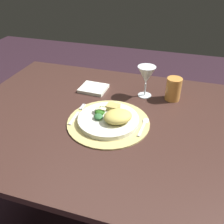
{
  "coord_description": "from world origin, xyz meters",
  "views": [
    {
      "loc": [
        0.17,
        -0.8,
        1.32
      ],
      "look_at": [
        -0.07,
        0.01,
        0.76
      ],
      "focal_mm": 39.19,
      "sensor_mm": 36.0,
      "label": 1
    }
  ],
  "objects_px": {
    "wine_glass": "(146,76)",
    "napkin": "(94,88)",
    "dinner_plate": "(108,120)",
    "amber_tumbler": "(173,89)",
    "fork": "(77,115)",
    "dining_table": "(127,148)",
    "spoon": "(144,124)"
  },
  "relations": [
    {
      "from": "dinner_plate",
      "to": "fork",
      "type": "relative_size",
      "value": 1.53
    },
    {
      "from": "napkin",
      "to": "wine_glass",
      "type": "relative_size",
      "value": 0.86
    },
    {
      "from": "dining_table",
      "to": "napkin",
      "type": "relative_size",
      "value": 11.28
    },
    {
      "from": "amber_tumbler",
      "to": "dining_table",
      "type": "bearing_deg",
      "value": -124.11
    },
    {
      "from": "fork",
      "to": "amber_tumbler",
      "type": "height_order",
      "value": "amber_tumbler"
    },
    {
      "from": "dinner_plate",
      "to": "amber_tumbler",
      "type": "distance_m",
      "value": 0.35
    },
    {
      "from": "dining_table",
      "to": "napkin",
      "type": "distance_m",
      "value": 0.35
    },
    {
      "from": "dining_table",
      "to": "dinner_plate",
      "type": "bearing_deg",
      "value": -152.78
    },
    {
      "from": "dinner_plate",
      "to": "napkin",
      "type": "xyz_separation_m",
      "value": [
        -0.16,
        0.24,
        -0.01
      ]
    },
    {
      "from": "dining_table",
      "to": "napkin",
      "type": "xyz_separation_m",
      "value": [
        -0.23,
        0.21,
        0.16
      ]
    },
    {
      "from": "napkin",
      "to": "spoon",
      "type": "bearing_deg",
      "value": -36.63
    },
    {
      "from": "fork",
      "to": "napkin",
      "type": "xyz_separation_m",
      "value": [
        -0.01,
        0.24,
        -0.0
      ]
    },
    {
      "from": "napkin",
      "to": "amber_tumbler",
      "type": "height_order",
      "value": "amber_tumbler"
    },
    {
      "from": "dinner_plate",
      "to": "napkin",
      "type": "distance_m",
      "value": 0.29
    },
    {
      "from": "spoon",
      "to": "amber_tumbler",
      "type": "bearing_deg",
      "value": 70.49
    },
    {
      "from": "spoon",
      "to": "amber_tumbler",
      "type": "distance_m",
      "value": 0.26
    },
    {
      "from": "dinner_plate",
      "to": "napkin",
      "type": "bearing_deg",
      "value": 122.41
    },
    {
      "from": "dining_table",
      "to": "spoon",
      "type": "height_order",
      "value": "spoon"
    },
    {
      "from": "fork",
      "to": "wine_glass",
      "type": "bearing_deg",
      "value": 47.07
    },
    {
      "from": "dinner_plate",
      "to": "spoon",
      "type": "xyz_separation_m",
      "value": [
        0.14,
        0.02,
        -0.01
      ]
    },
    {
      "from": "dinner_plate",
      "to": "wine_glass",
      "type": "distance_m",
      "value": 0.29
    },
    {
      "from": "fork",
      "to": "dining_table",
      "type": "bearing_deg",
      "value": 9.2
    },
    {
      "from": "wine_glass",
      "to": "dinner_plate",
      "type": "bearing_deg",
      "value": -110.86
    },
    {
      "from": "dining_table",
      "to": "wine_glass",
      "type": "xyz_separation_m",
      "value": [
        0.03,
        0.22,
        0.26
      ]
    },
    {
      "from": "dinner_plate",
      "to": "spoon",
      "type": "height_order",
      "value": "dinner_plate"
    },
    {
      "from": "napkin",
      "to": "wine_glass",
      "type": "xyz_separation_m",
      "value": [
        0.25,
        0.02,
        0.1
      ]
    },
    {
      "from": "wine_glass",
      "to": "napkin",
      "type": "bearing_deg",
      "value": -176.35
    },
    {
      "from": "spoon",
      "to": "napkin",
      "type": "bearing_deg",
      "value": 143.37
    },
    {
      "from": "dining_table",
      "to": "napkin",
      "type": "bearing_deg",
      "value": 137.83
    },
    {
      "from": "fork",
      "to": "napkin",
      "type": "relative_size",
      "value": 1.26
    },
    {
      "from": "dining_table",
      "to": "wine_glass",
      "type": "relative_size",
      "value": 9.65
    },
    {
      "from": "dinner_plate",
      "to": "amber_tumbler",
      "type": "relative_size",
      "value": 2.31
    }
  ]
}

